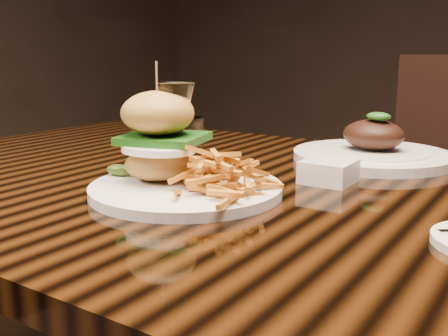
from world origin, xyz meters
The scene contains 6 objects.
dining_table centered at (0.00, 0.00, 0.67)m, with size 1.60×0.90×0.75m.
burger_plate centered at (-0.11, -0.12, 0.80)m, with size 0.29×0.29×0.20m.
ramekin centered at (0.05, 0.07, 0.77)m, with size 0.08×0.08×0.04m, color white.
wine_glass centered at (-0.14, -0.09, 0.87)m, with size 0.06×0.06×0.16m.
water_tumbler centered at (-0.25, 0.09, 0.79)m, with size 0.06×0.06×0.08m, color white.
far_dish centered at (0.06, 0.28, 0.77)m, with size 0.31×0.31×0.10m.
Camera 1 is at (0.37, -0.72, 0.96)m, focal length 42.00 mm.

